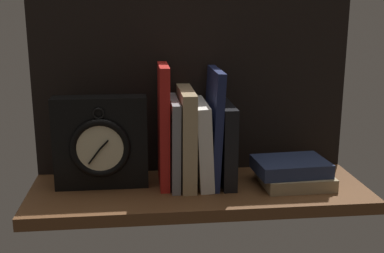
{
  "coord_description": "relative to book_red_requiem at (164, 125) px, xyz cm",
  "views": [
    {
      "loc": [
        -12.11,
        -96.82,
        37.84
      ],
      "look_at": [
        -1.1,
        3.21,
        12.46
      ],
      "focal_mm": 45.67,
      "sensor_mm": 36.0,
      "label": 1
    }
  ],
  "objects": [
    {
      "name": "ground_plane",
      "position": [
        7.15,
        -3.21,
        -14.1
      ],
      "size": [
        70.97,
        25.15,
        2.5
      ],
      "primitive_type": "cube",
      "color": "brown"
    },
    {
      "name": "back_panel",
      "position": [
        7.15,
        8.77,
        7.63
      ],
      "size": [
        70.97,
        1.2,
        40.95
      ],
      "primitive_type": "cube",
      "color": "black",
      "rests_on": "ground_plane"
    },
    {
      "name": "book_red_requiem",
      "position": [
        0.0,
        0.0,
        0.0
      ],
      "size": [
        2.26,
        12.75,
        25.71
      ],
      "primitive_type": "cube",
      "rotation": [
        0.0,
        0.01,
        0.0
      ],
      "color": "red",
      "rests_on": "ground_plane"
    },
    {
      "name": "book_gray_chess",
      "position": [
        2.17,
        0.0,
        -3.6
      ],
      "size": [
        1.97,
        15.41,
        18.5
      ],
      "primitive_type": "cube",
      "rotation": [
        0.0,
        0.01,
        0.0
      ],
      "color": "gray",
      "rests_on": "ground_plane"
    },
    {
      "name": "book_tan_shortstories",
      "position": [
        4.82,
        0.0,
        -2.63
      ],
      "size": [
        3.05,
        16.33,
        20.45
      ],
      "primitive_type": "cube",
      "rotation": [
        0.0,
        0.01,
        0.0
      ],
      "color": "tan",
      "rests_on": "ground_plane"
    },
    {
      "name": "book_white_catcher",
      "position": [
        8.05,
        0.0,
        -4.0
      ],
      "size": [
        3.8,
        15.69,
        17.82
      ],
      "primitive_type": "cube",
      "rotation": [
        0.0,
        -0.05,
        0.0
      ],
      "color": "silver",
      "rests_on": "ground_plane"
    },
    {
      "name": "book_navy_bierce",
      "position": [
        10.65,
        0.0,
        -0.54
      ],
      "size": [
        2.81,
        15.19,
        24.66
      ],
      "primitive_type": "cube",
      "rotation": [
        0.0,
        0.04,
        0.0
      ],
      "color": "#192147",
      "rests_on": "ground_plane"
    },
    {
      "name": "book_black_skeptic",
      "position": [
        13.23,
        0.0,
        -4.2
      ],
      "size": [
        2.92,
        15.34,
        17.3
      ],
      "primitive_type": "cube",
      "rotation": [
        0.0,
        0.0,
        0.0
      ],
      "color": "black",
      "rests_on": "ground_plane"
    },
    {
      "name": "framed_clock",
      "position": [
        -13.18,
        -0.81,
        -3.22
      ],
      "size": [
        19.37,
        6.08,
        19.37
      ],
      "color": "black",
      "rests_on": "ground_plane"
    },
    {
      "name": "book_stack_side",
      "position": [
        27.37,
        -3.91,
        -10.13
      ],
      "size": [
        16.28,
        12.86,
        5.56
      ],
      "color": "#9E8966",
      "rests_on": "ground_plane"
    }
  ]
}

